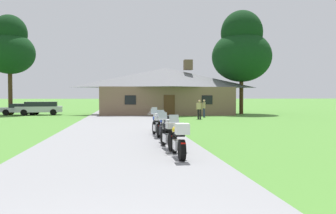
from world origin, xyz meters
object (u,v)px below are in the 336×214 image
motorcycle_yellow_nearest_to_camera (179,140)px  motorcycle_blue_fourth_in_row (157,124)px  motorcycle_blue_third_in_row (166,128)px  bystander_tan_shirt_beside_signpost (199,108)px  motorcycle_black_second_in_row (168,134)px  parked_silver_suv_far_left (40,108)px  motorcycle_yellow_farthest_in_row (158,121)px  bystander_tan_shirt_near_lodge (204,107)px  tree_left_far (10,47)px  tree_right_of_lodge (242,50)px  parked_silver_sedan_far_left (21,109)px

motorcycle_yellow_nearest_to_camera → motorcycle_blue_fourth_in_row: 5.99m
motorcycle_blue_third_in_row → bystander_tan_shirt_beside_signpost: bystander_tan_shirt_beside_signpost is taller
motorcycle_yellow_nearest_to_camera → bystander_tan_shirt_beside_signpost: bystander_tan_shirt_beside_signpost is taller
motorcycle_yellow_nearest_to_camera → motorcycle_black_second_in_row: (-0.10, 1.84, 0.00)m
motorcycle_yellow_nearest_to_camera → motorcycle_blue_third_in_row: 4.13m
motorcycle_blue_third_in_row → parked_silver_suv_far_left: (-10.58, 23.13, 0.17)m
motorcycle_blue_fourth_in_row → motorcycle_yellow_farthest_in_row: same height
bystander_tan_shirt_near_lodge → motorcycle_yellow_nearest_to_camera: bearing=-9.8°
tree_left_far → tree_right_of_lodge: bearing=-3.4°
motorcycle_black_second_in_row → tree_left_far: tree_left_far is taller
bystander_tan_shirt_near_lodge → tree_right_of_lodge: size_ratio=0.14×
motorcycle_black_second_in_row → bystander_tan_shirt_near_lodge: bystander_tan_shirt_near_lodge is taller
bystander_tan_shirt_near_lodge → motorcycle_blue_fourth_in_row: bearing=-15.6°
parked_silver_sedan_far_left → tree_left_far: bearing=60.1°
bystander_tan_shirt_beside_signpost → bystander_tan_shirt_near_lodge: bearing=98.5°
motorcycle_black_second_in_row → tree_right_of_lodge: bearing=59.9°
motorcycle_yellow_nearest_to_camera → tree_left_far: tree_left_far is taller
motorcycle_yellow_nearest_to_camera → motorcycle_blue_third_in_row: (0.09, 4.13, -0.01)m
bystander_tan_shirt_beside_signpost → tree_right_of_lodge: size_ratio=0.14×
motorcycle_blue_fourth_in_row → parked_silver_sedan_far_left: motorcycle_blue_fourth_in_row is taller
parked_silver_suv_far_left → motorcycle_black_second_in_row: bearing=-165.2°
motorcycle_yellow_nearest_to_camera → motorcycle_yellow_farthest_in_row: bearing=88.0°
motorcycle_blue_third_in_row → tree_left_far: (-13.90, 24.27, 6.59)m
tree_left_far → parked_silver_suv_far_left: (3.32, -1.14, -6.42)m
bystander_tan_shirt_near_lodge → parked_silver_suv_far_left: bearing=-104.6°
tree_right_of_lodge → tree_left_far: tree_right_of_lodge is taller
motorcycle_blue_third_in_row → tree_right_of_lodge: 26.20m
motorcycle_blue_third_in_row → tree_left_far: 28.74m
motorcycle_black_second_in_row → parked_silver_suv_far_left: 27.47m
bystander_tan_shirt_beside_signpost → motorcycle_black_second_in_row: bearing=-76.4°
motorcycle_black_second_in_row → parked_silver_suv_far_left: parked_silver_suv_far_left is taller
motorcycle_blue_fourth_in_row → parked_silver_sedan_far_left: 24.94m
motorcycle_yellow_farthest_in_row → bystander_tan_shirt_beside_signpost: (4.56, 10.52, 0.32)m
bystander_tan_shirt_near_lodge → tree_right_of_lodge: bearing=140.3°
tree_left_far → parked_silver_sedan_far_left: bearing=-29.8°
motorcycle_blue_third_in_row → motorcycle_yellow_farthest_in_row: 4.00m
tree_right_of_lodge → tree_left_far: size_ratio=1.08×
motorcycle_blue_third_in_row → parked_silver_sedan_far_left: motorcycle_blue_third_in_row is taller
motorcycle_blue_third_in_row → bystander_tan_shirt_near_lodge: (5.67, 17.25, 0.32)m
tree_right_of_lodge → parked_silver_sedan_far_left: 24.67m
motorcycle_yellow_nearest_to_camera → parked_silver_suv_far_left: size_ratio=0.43×
tree_left_far → bystander_tan_shirt_near_lodge: bearing=-19.7°
motorcycle_yellow_farthest_in_row → bystander_tan_shirt_near_lodge: bearing=60.1°
bystander_tan_shirt_near_lodge → tree_left_far: 21.72m
motorcycle_yellow_farthest_in_row → bystander_tan_shirt_near_lodge: 14.39m
parked_silver_suv_far_left → parked_silver_sedan_far_left: parked_silver_suv_far_left is taller
motorcycle_blue_fourth_in_row → parked_silver_sedan_far_left: bearing=115.6°
tree_left_far → motorcycle_yellow_farthest_in_row: bearing=-55.4°
bystander_tan_shirt_beside_signpost → tree_right_of_lodge: tree_right_of_lodge is taller
bystander_tan_shirt_beside_signpost → tree_left_far: bearing=-178.2°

